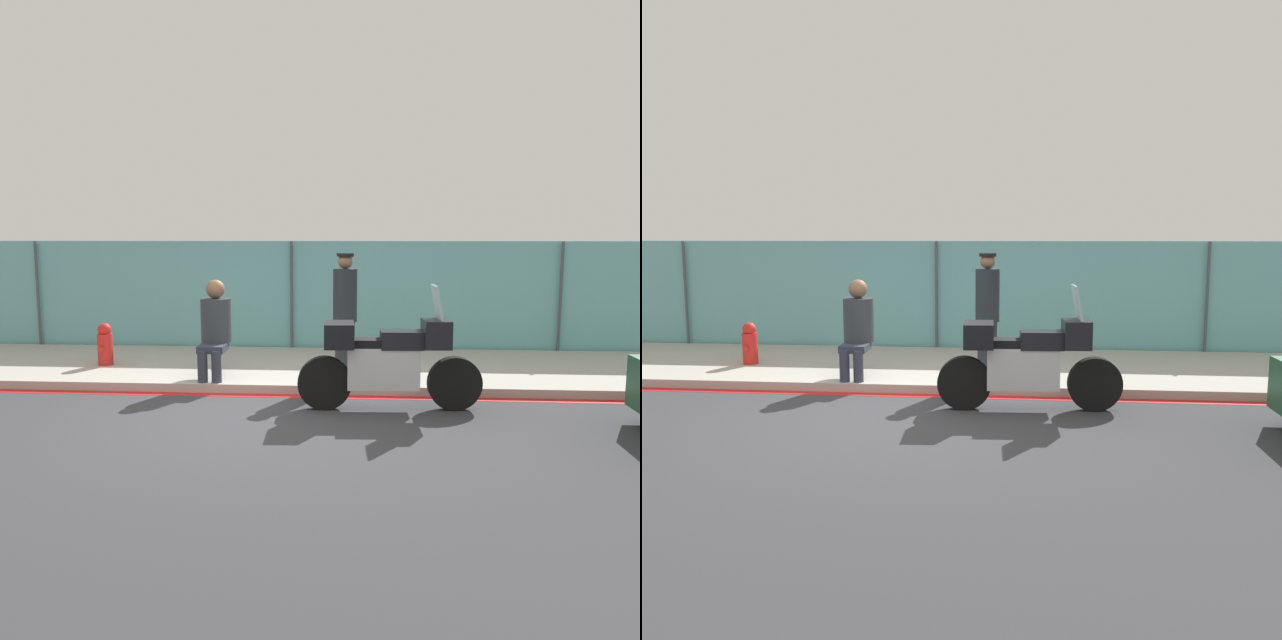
# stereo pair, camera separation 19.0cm
# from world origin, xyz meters

# --- Properties ---
(ground_plane) EXTENTS (120.00, 120.00, 0.00)m
(ground_plane) POSITION_xyz_m (0.00, 0.00, 0.00)
(ground_plane) COLOR #38383D
(sidewalk) EXTENTS (35.04, 2.92, 0.12)m
(sidewalk) POSITION_xyz_m (0.00, 2.53, 0.06)
(sidewalk) COLOR #ADA89E
(sidewalk) RESTS_ON ground_plane
(curb_paint_stripe) EXTENTS (35.04, 0.18, 0.01)m
(curb_paint_stripe) POSITION_xyz_m (0.00, 0.98, 0.00)
(curb_paint_stripe) COLOR red
(curb_paint_stripe) RESTS_ON ground_plane
(storefront_fence) EXTENTS (33.29, 0.17, 2.04)m
(storefront_fence) POSITION_xyz_m (0.00, 4.08, 1.02)
(storefront_fence) COLOR #6BB2B7
(storefront_fence) RESTS_ON ground_plane
(motorcycle) EXTENTS (2.26, 0.57, 1.54)m
(motorcycle) POSITION_xyz_m (1.59, 0.43, 0.63)
(motorcycle) COLOR black
(motorcycle) RESTS_ON ground_plane
(officer_standing) EXTENTS (0.35, 0.35, 1.76)m
(officer_standing) POSITION_xyz_m (1.02, 1.92, 1.03)
(officer_standing) COLOR #1E2328
(officer_standing) RESTS_ON sidewalk
(person_seated_on_curb) EXTENTS (0.43, 0.73, 1.39)m
(person_seated_on_curb) POSITION_xyz_m (-0.82, 1.56, 0.89)
(person_seated_on_curb) COLOR #2D3342
(person_seated_on_curb) RESTS_ON sidewalk
(fire_hydrant) EXTENTS (0.23, 0.29, 0.66)m
(fire_hydrant) POSITION_xyz_m (-2.74, 2.25, 0.45)
(fire_hydrant) COLOR red
(fire_hydrant) RESTS_ON sidewalk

